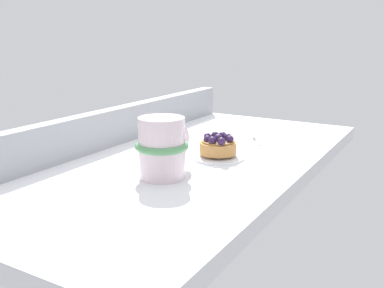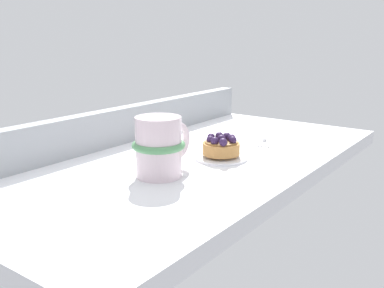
{
  "view_description": "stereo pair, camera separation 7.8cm",
  "coord_description": "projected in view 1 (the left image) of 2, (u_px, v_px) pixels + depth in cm",
  "views": [
    {
      "loc": [
        -70.43,
        -41.28,
        23.54
      ],
      "look_at": [
        -5.3,
        -3.11,
        4.25
      ],
      "focal_mm": 41.32,
      "sensor_mm": 36.0,
      "label": 1
    },
    {
      "loc": [
        -66.16,
        -47.78,
        23.54
      ],
      "look_at": [
        -5.3,
        -3.11,
        4.25
      ],
      "focal_mm": 41.32,
      "sensor_mm": 36.0,
      "label": 2
    }
  ],
  "objects": [
    {
      "name": "dessert_plate",
      "position": [
        218.0,
        156.0,
        0.84
      ],
      "size": [
        10.02,
        10.02,
        0.97
      ],
      "color": "white",
      "rests_on": "ground_plane"
    },
    {
      "name": "window_rail_back",
      "position": [
        111.0,
        127.0,
        0.94
      ],
      "size": [
        87.19,
        3.12,
        7.66
      ],
      "primitive_type": "cube",
      "color": "#9EA3A8",
      "rests_on": "ground_plane"
    },
    {
      "name": "dessert_fork",
      "position": [
        254.0,
        136.0,
        1.01
      ],
      "size": [
        15.91,
        8.41,
        0.6
      ],
      "color": "#B7B7BC",
      "rests_on": "ground_plane"
    },
    {
      "name": "raspberry_tart",
      "position": [
        218.0,
        145.0,
        0.84
      ],
      "size": [
        7.03,
        7.03,
        3.78
      ],
      "color": "#B77F42",
      "rests_on": "dessert_plate"
    },
    {
      "name": "ground_plane",
      "position": [
        192.0,
        165.0,
        0.85
      ],
      "size": [
        88.97,
        43.05,
        2.9
      ],
      "primitive_type": "cube",
      "color": "white"
    },
    {
      "name": "coffee_mug",
      "position": [
        163.0,
        147.0,
        0.72
      ],
      "size": [
        12.66,
        8.87,
        10.13
      ],
      "color": "silver",
      "rests_on": "ground_plane"
    }
  ]
}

